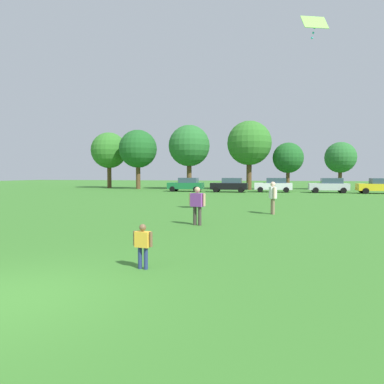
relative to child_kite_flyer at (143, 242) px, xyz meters
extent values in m
plane|color=#387528|center=(-1.57, 27.66, -0.60)|extent=(160.00, 160.00, 0.00)
cylinder|color=navy|center=(-0.07, 0.01, -0.35)|extent=(0.09, 0.09, 0.50)
cylinder|color=navy|center=(0.07, -0.01, -0.35)|extent=(0.09, 0.09, 0.50)
cube|color=yellow|center=(0.00, 0.00, 0.07)|extent=(0.36, 0.23, 0.35)
cylinder|color=brown|center=(-0.20, 0.03, 0.08)|extent=(0.07, 0.07, 0.33)
cylinder|color=brown|center=(0.20, -0.03, 0.08)|extent=(0.07, 0.07, 0.33)
sphere|color=brown|center=(0.00, 0.00, 0.33)|extent=(0.16, 0.16, 0.16)
cylinder|color=#3F3833|center=(-0.31, 6.92, -0.21)|extent=(0.15, 0.15, 0.78)
cylinder|color=#3F3833|center=(-0.09, 6.85, -0.21)|extent=(0.15, 0.15, 0.78)
cube|color=purple|center=(-0.20, 6.88, 0.46)|extent=(0.59, 0.44, 0.55)
cylinder|color=tan|center=(-0.51, 6.99, 0.47)|extent=(0.11, 0.11, 0.52)
cylinder|color=tan|center=(0.10, 6.78, 0.47)|extent=(0.11, 0.11, 0.52)
sphere|color=tan|center=(-0.20, 6.88, 0.87)|extent=(0.24, 0.24, 0.24)
cylinder|color=#8C7259|center=(2.90, 11.61, -0.18)|extent=(0.16, 0.16, 0.84)
cylinder|color=#8C7259|center=(2.85, 11.85, -0.18)|extent=(0.16, 0.16, 0.84)
cube|color=white|center=(2.88, 11.73, 0.54)|extent=(0.43, 0.62, 0.60)
cylinder|color=beige|center=(2.95, 11.39, 0.56)|extent=(0.12, 0.12, 0.56)
cylinder|color=beige|center=(2.80, 12.07, 0.56)|extent=(0.12, 0.12, 0.56)
sphere|color=beige|center=(2.88, 11.73, 0.99)|extent=(0.26, 0.26, 0.26)
cube|color=#8CD859|center=(4.62, 9.68, 8.38)|extent=(1.25, 0.87, 0.72)
sphere|color=#3FBFE5|center=(4.62, 9.68, 8.13)|extent=(0.10, 0.10, 0.10)
sphere|color=#3FBFE5|center=(4.57, 9.68, 7.91)|extent=(0.10, 0.10, 0.10)
sphere|color=#3FBFE5|center=(4.52, 9.68, 7.69)|extent=(0.10, 0.10, 0.10)
cube|color=#196B38|center=(-7.46, 34.47, 0.10)|extent=(4.30, 1.80, 0.76)
cube|color=#334756|center=(-7.12, 34.47, 0.78)|extent=(2.24, 1.58, 0.60)
cylinder|color=black|center=(-8.92, 33.57, -0.28)|extent=(0.64, 0.22, 0.64)
cylinder|color=black|center=(-8.92, 35.37, -0.28)|extent=(0.64, 0.22, 0.64)
cylinder|color=black|center=(-6.00, 33.57, -0.28)|extent=(0.64, 0.22, 0.64)
cylinder|color=black|center=(-6.00, 35.37, -0.28)|extent=(0.64, 0.22, 0.64)
cube|color=black|center=(-2.08, 34.04, 0.10)|extent=(4.30, 1.80, 0.76)
cube|color=#334756|center=(-1.74, 34.04, 0.78)|extent=(2.24, 1.58, 0.60)
cylinder|color=black|center=(-3.54, 33.14, -0.28)|extent=(0.64, 0.22, 0.64)
cylinder|color=black|center=(-3.54, 34.94, -0.28)|extent=(0.64, 0.22, 0.64)
cylinder|color=black|center=(-0.62, 33.14, -0.28)|extent=(0.64, 0.22, 0.64)
cylinder|color=black|center=(-0.62, 34.94, -0.28)|extent=(0.64, 0.22, 0.64)
cube|color=white|center=(3.01, 35.17, 0.10)|extent=(4.30, 1.80, 0.76)
cube|color=#334756|center=(3.35, 35.17, 0.78)|extent=(2.24, 1.58, 0.60)
cylinder|color=black|center=(1.54, 34.27, -0.28)|extent=(0.64, 0.22, 0.64)
cylinder|color=black|center=(1.54, 36.07, -0.28)|extent=(0.64, 0.22, 0.64)
cylinder|color=black|center=(4.47, 34.27, -0.28)|extent=(0.64, 0.22, 0.64)
cylinder|color=black|center=(4.47, 36.07, -0.28)|extent=(0.64, 0.22, 0.64)
cube|color=silver|center=(9.14, 35.10, 0.10)|extent=(4.30, 1.80, 0.76)
cube|color=#334756|center=(9.48, 35.10, 0.78)|extent=(2.24, 1.58, 0.60)
cylinder|color=black|center=(7.68, 34.20, -0.28)|extent=(0.64, 0.22, 0.64)
cylinder|color=black|center=(7.68, 36.00, -0.28)|extent=(0.64, 0.22, 0.64)
cylinder|color=black|center=(10.60, 34.20, -0.28)|extent=(0.64, 0.22, 0.64)
cylinder|color=black|center=(10.60, 36.00, -0.28)|extent=(0.64, 0.22, 0.64)
cube|color=yellow|center=(14.20, 34.54, 0.10)|extent=(4.30, 1.80, 0.76)
cube|color=#334756|center=(14.54, 34.54, 0.78)|extent=(2.24, 1.58, 0.60)
cylinder|color=black|center=(12.73, 33.64, -0.28)|extent=(0.64, 0.22, 0.64)
cylinder|color=black|center=(12.73, 35.44, -0.28)|extent=(0.64, 0.22, 0.64)
cylinder|color=brown|center=(-21.55, 42.59, 1.13)|extent=(0.64, 0.64, 3.45)
sphere|color=#337528|center=(-21.55, 42.59, 5.17)|extent=(5.45, 5.45, 5.45)
cylinder|color=brown|center=(-15.97, 40.39, 1.12)|extent=(0.63, 0.63, 3.45)
sphere|color=#1E5B23|center=(-15.97, 40.39, 5.16)|extent=(5.44, 5.44, 5.44)
cylinder|color=brown|center=(-8.51, 40.82, 1.23)|extent=(0.67, 0.67, 3.66)
sphere|color=#286B2D|center=(-8.51, 40.82, 5.51)|extent=(5.77, 5.77, 5.77)
cylinder|color=brown|center=(-0.19, 41.01, 1.29)|extent=(0.70, 0.70, 3.79)
sphere|color=#337528|center=(-0.19, 41.01, 5.74)|extent=(5.99, 5.99, 5.99)
cylinder|color=brown|center=(4.94, 41.40, 0.69)|extent=(0.47, 0.47, 2.58)
sphere|color=#1E5B23|center=(4.94, 41.40, 3.71)|extent=(4.07, 4.07, 4.07)
cylinder|color=brown|center=(11.81, 43.19, 0.71)|extent=(0.48, 0.48, 2.62)
sphere|color=#286B2D|center=(11.81, 43.19, 3.77)|extent=(4.13, 4.13, 4.13)
camera|label=1|loc=(2.79, -7.35, 1.53)|focal=32.89mm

